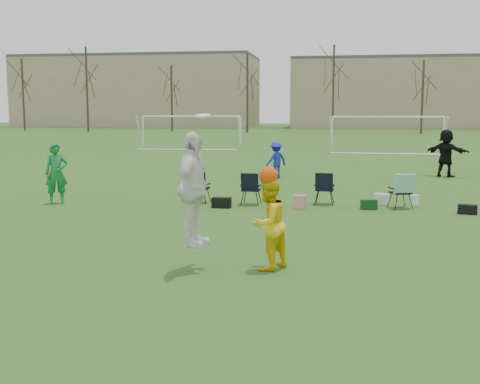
% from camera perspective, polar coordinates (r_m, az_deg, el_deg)
% --- Properties ---
extents(ground, '(260.00, 260.00, 0.00)m').
position_cam_1_polar(ground, '(10.03, 4.59, -8.43)').
color(ground, '#295219').
rests_on(ground, ground).
extents(fielder_green_near, '(0.80, 0.71, 1.84)m').
position_cam_1_polar(fielder_green_near, '(18.94, -17.02, 1.71)').
color(fielder_green_near, '#157B39').
rests_on(fielder_green_near, ground).
extents(fielder_blue, '(1.11, 1.08, 1.53)m').
position_cam_1_polar(fielder_blue, '(25.09, 3.45, 3.06)').
color(fielder_blue, '#182AB4').
rests_on(fielder_blue, ground).
extents(fielder_black, '(1.88, 1.58, 2.03)m').
position_cam_1_polar(fielder_black, '(27.06, 18.94, 3.52)').
color(fielder_black, black).
rests_on(fielder_black, ground).
extents(center_contest, '(2.06, 1.40, 2.74)m').
position_cam_1_polar(center_contest, '(10.46, -1.44, -1.04)').
color(center_contest, white).
rests_on(center_contest, ground).
extents(sideline_setup, '(9.54, 1.78, 1.67)m').
position_cam_1_polar(sideline_setup, '(17.82, 11.07, 0.21)').
color(sideline_setup, '#0E351C').
rests_on(sideline_setup, ground).
extents(goal_left, '(7.39, 0.76, 2.46)m').
position_cam_1_polar(goal_left, '(44.92, -4.64, 6.56)').
color(goal_left, white).
rests_on(goal_left, ground).
extents(goal_mid, '(7.40, 0.63, 2.46)m').
position_cam_1_polar(goal_mid, '(41.74, 13.79, 6.28)').
color(goal_mid, white).
rests_on(goal_mid, ground).
extents(tree_line, '(110.28, 3.28, 11.40)m').
position_cam_1_polar(tree_line, '(79.49, 8.99, 9.24)').
color(tree_line, '#382B21').
rests_on(tree_line, ground).
extents(building_row, '(126.00, 16.00, 13.00)m').
position_cam_1_polar(building_row, '(105.82, 12.65, 9.22)').
color(building_row, tan).
rests_on(building_row, ground).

